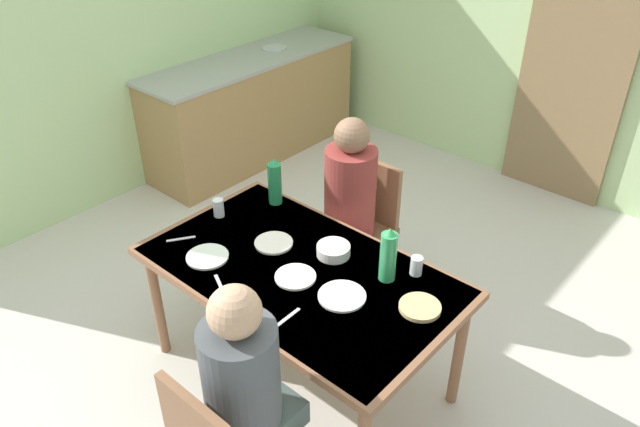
{
  "coord_description": "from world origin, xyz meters",
  "views": [
    {
      "loc": [
        1.91,
        -1.89,
        2.57
      ],
      "look_at": [
        0.29,
        -0.05,
        0.98
      ],
      "focal_mm": 34.2,
      "sensor_mm": 36.0,
      "label": 1
    }
  ],
  "objects_px": {
    "person_far_diner": "(349,190)",
    "water_bottle_green_near": "(388,255)",
    "person_near_diner": "(244,377)",
    "water_bottle_green_far": "(275,182)",
    "serving_bowl_center": "(333,250)",
    "chair_far_diner": "(362,221)",
    "kitchen_counter": "(252,107)",
    "dining_table": "(300,280)"
  },
  "relations": [
    {
      "from": "dining_table",
      "to": "serving_bowl_center",
      "type": "distance_m",
      "value": 0.22
    },
    {
      "from": "water_bottle_green_far",
      "to": "serving_bowl_center",
      "type": "height_order",
      "value": "water_bottle_green_far"
    },
    {
      "from": "kitchen_counter",
      "to": "person_far_diner",
      "type": "height_order",
      "value": "person_far_diner"
    },
    {
      "from": "person_near_diner",
      "to": "water_bottle_green_near",
      "type": "distance_m",
      "value": 0.9
    },
    {
      "from": "kitchen_counter",
      "to": "serving_bowl_center",
      "type": "relative_size",
      "value": 11.89
    },
    {
      "from": "serving_bowl_center",
      "to": "chair_far_diner",
      "type": "bearing_deg",
      "value": 115.28
    },
    {
      "from": "serving_bowl_center",
      "to": "person_far_diner",
      "type": "bearing_deg",
      "value": 121.3
    },
    {
      "from": "water_bottle_green_near",
      "to": "person_near_diner",
      "type": "bearing_deg",
      "value": -91.29
    },
    {
      "from": "dining_table",
      "to": "person_near_diner",
      "type": "distance_m",
      "value": 0.76
    },
    {
      "from": "dining_table",
      "to": "water_bottle_green_near",
      "type": "relative_size",
      "value": 5.42
    },
    {
      "from": "chair_far_diner",
      "to": "water_bottle_green_far",
      "type": "relative_size",
      "value": 3.11
    },
    {
      "from": "kitchen_counter",
      "to": "person_far_diner",
      "type": "distance_m",
      "value": 2.14
    },
    {
      "from": "kitchen_counter",
      "to": "serving_bowl_center",
      "type": "distance_m",
      "value": 2.63
    },
    {
      "from": "chair_far_diner",
      "to": "serving_bowl_center",
      "type": "distance_m",
      "value": 0.72
    },
    {
      "from": "kitchen_counter",
      "to": "chair_far_diner",
      "type": "height_order",
      "value": "kitchen_counter"
    },
    {
      "from": "chair_far_diner",
      "to": "person_far_diner",
      "type": "height_order",
      "value": "person_far_diner"
    },
    {
      "from": "person_far_diner",
      "to": "water_bottle_green_near",
      "type": "height_order",
      "value": "person_far_diner"
    },
    {
      "from": "person_far_diner",
      "to": "chair_far_diner",
      "type": "bearing_deg",
      "value": -90.0
    },
    {
      "from": "water_bottle_green_far",
      "to": "person_far_diner",
      "type": "bearing_deg",
      "value": 47.76
    },
    {
      "from": "water_bottle_green_near",
      "to": "person_far_diner",
      "type": "bearing_deg",
      "value": 143.15
    },
    {
      "from": "dining_table",
      "to": "person_near_diner",
      "type": "relative_size",
      "value": 2.03
    },
    {
      "from": "water_bottle_green_far",
      "to": "chair_far_diner",
      "type": "bearing_deg",
      "value": 57.73
    },
    {
      "from": "dining_table",
      "to": "person_far_diner",
      "type": "height_order",
      "value": "person_far_diner"
    },
    {
      "from": "chair_far_diner",
      "to": "water_bottle_green_near",
      "type": "height_order",
      "value": "water_bottle_green_near"
    },
    {
      "from": "dining_table",
      "to": "chair_far_diner",
      "type": "height_order",
      "value": "chair_far_diner"
    },
    {
      "from": "kitchen_counter",
      "to": "water_bottle_green_near",
      "type": "bearing_deg",
      "value": -29.99
    },
    {
      "from": "chair_far_diner",
      "to": "kitchen_counter",
      "type": "bearing_deg",
      "value": -24.2
    },
    {
      "from": "person_near_diner",
      "to": "person_far_diner",
      "type": "bearing_deg",
      "value": 113.31
    },
    {
      "from": "person_near_diner",
      "to": "water_bottle_green_near",
      "type": "height_order",
      "value": "person_near_diner"
    },
    {
      "from": "chair_far_diner",
      "to": "water_bottle_green_far",
      "type": "distance_m",
      "value": 0.64
    },
    {
      "from": "kitchen_counter",
      "to": "person_far_diner",
      "type": "xyz_separation_m",
      "value": [
        1.88,
        -0.98,
        0.33
      ]
    },
    {
      "from": "water_bottle_green_near",
      "to": "chair_far_diner",
      "type": "bearing_deg",
      "value": 135.68
    },
    {
      "from": "water_bottle_green_far",
      "to": "kitchen_counter",
      "type": "bearing_deg",
      "value": 141.0
    },
    {
      "from": "chair_far_diner",
      "to": "serving_bowl_center",
      "type": "relative_size",
      "value": 5.12
    },
    {
      "from": "kitchen_counter",
      "to": "person_near_diner",
      "type": "xyz_separation_m",
      "value": [
        2.46,
        -2.33,
        0.33
      ]
    },
    {
      "from": "person_near_diner",
      "to": "water_bottle_green_far",
      "type": "relative_size",
      "value": 2.75
    },
    {
      "from": "kitchen_counter",
      "to": "water_bottle_green_near",
      "type": "distance_m",
      "value": 2.89
    },
    {
      "from": "person_far_diner",
      "to": "water_bottle_green_near",
      "type": "relative_size",
      "value": 2.67
    },
    {
      "from": "chair_far_diner",
      "to": "water_bottle_green_far",
      "type": "height_order",
      "value": "water_bottle_green_far"
    },
    {
      "from": "water_bottle_green_near",
      "to": "serving_bowl_center",
      "type": "height_order",
      "value": "water_bottle_green_near"
    },
    {
      "from": "chair_far_diner",
      "to": "water_bottle_green_near",
      "type": "distance_m",
      "value": 0.91
    },
    {
      "from": "water_bottle_green_near",
      "to": "water_bottle_green_far",
      "type": "bearing_deg",
      "value": 171.1
    }
  ]
}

